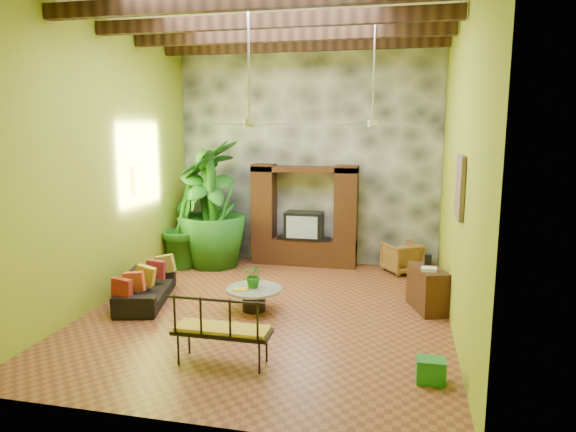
% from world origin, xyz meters
% --- Properties ---
extents(ground, '(7.00, 7.00, 0.00)m').
position_xyz_m(ground, '(0.00, 0.00, 0.00)').
color(ground, brown).
rests_on(ground, ground).
extents(ceiling, '(6.00, 7.00, 0.02)m').
position_xyz_m(ceiling, '(0.00, 0.00, 5.00)').
color(ceiling, silver).
rests_on(ceiling, back_wall).
extents(back_wall, '(6.00, 0.02, 5.00)m').
position_xyz_m(back_wall, '(0.00, 3.50, 2.50)').
color(back_wall, '#A2AF27').
rests_on(back_wall, ground).
extents(left_wall, '(0.02, 7.00, 5.00)m').
position_xyz_m(left_wall, '(-3.00, 0.00, 2.50)').
color(left_wall, '#A2AF27').
rests_on(left_wall, ground).
extents(right_wall, '(0.02, 7.00, 5.00)m').
position_xyz_m(right_wall, '(3.00, 0.00, 2.50)').
color(right_wall, '#A2AF27').
rests_on(right_wall, ground).
extents(stone_accent_wall, '(5.98, 0.10, 4.98)m').
position_xyz_m(stone_accent_wall, '(0.00, 3.44, 2.50)').
color(stone_accent_wall, '#3A3E42').
rests_on(stone_accent_wall, ground).
extents(ceiling_beams, '(5.95, 5.36, 0.22)m').
position_xyz_m(ceiling_beams, '(0.00, 0.00, 4.78)').
color(ceiling_beams, '#331D10').
rests_on(ceiling_beams, ceiling).
extents(entertainment_center, '(2.40, 0.55, 2.30)m').
position_xyz_m(entertainment_center, '(0.00, 3.14, 0.97)').
color(entertainment_center, black).
rests_on(entertainment_center, ground).
extents(ceiling_fan_front, '(1.28, 1.28, 1.86)m').
position_xyz_m(ceiling_fan_front, '(-0.20, -0.40, 3.40)').
color(ceiling_fan_front, silver).
rests_on(ceiling_fan_front, ceiling).
extents(ceiling_fan_back, '(1.28, 1.28, 1.86)m').
position_xyz_m(ceiling_fan_back, '(1.60, 1.20, 3.40)').
color(ceiling_fan_back, silver).
rests_on(ceiling_fan_back, ceiling).
extents(wall_art_mask, '(0.06, 0.32, 0.55)m').
position_xyz_m(wall_art_mask, '(-2.96, 1.00, 2.10)').
color(wall_art_mask, gold).
rests_on(wall_art_mask, left_wall).
extents(wall_art_painting, '(0.06, 0.70, 0.90)m').
position_xyz_m(wall_art_painting, '(2.96, -0.60, 2.30)').
color(wall_art_painting, navy).
rests_on(wall_art_painting, right_wall).
extents(sofa, '(1.15, 1.97, 0.54)m').
position_xyz_m(sofa, '(-2.30, -0.04, 0.27)').
color(sofa, black).
rests_on(sofa, ground).
extents(wicker_armchair, '(1.00, 1.00, 0.67)m').
position_xyz_m(wicker_armchair, '(2.21, 2.94, 0.33)').
color(wicker_armchair, olive).
rests_on(wicker_armchair, ground).
extents(tall_plant_a, '(1.48, 1.26, 2.36)m').
position_xyz_m(tall_plant_a, '(-2.09, 2.58, 1.18)').
color(tall_plant_a, '#216B1C').
rests_on(tall_plant_a, ground).
extents(tall_plant_b, '(1.05, 1.21, 1.93)m').
position_xyz_m(tall_plant_b, '(-2.65, 2.36, 0.96)').
color(tall_plant_b, '#1F6119').
rests_on(tall_plant_b, ground).
extents(tall_plant_c, '(1.73, 1.73, 2.86)m').
position_xyz_m(tall_plant_c, '(-2.00, 2.58, 1.43)').
color(tall_plant_c, '#1B5717').
rests_on(tall_plant_c, ground).
extents(coffee_table, '(0.96, 0.96, 0.40)m').
position_xyz_m(coffee_table, '(-0.27, -0.04, 0.26)').
color(coffee_table, black).
rests_on(coffee_table, ground).
extents(centerpiece_plant, '(0.42, 0.38, 0.42)m').
position_xyz_m(centerpiece_plant, '(-0.28, 0.02, 0.61)').
color(centerpiece_plant, '#22681B').
rests_on(centerpiece_plant, coffee_table).
extents(yellow_tray, '(0.27, 0.21, 0.03)m').
position_xyz_m(yellow_tray, '(-0.46, -0.19, 0.41)').
color(yellow_tray, yellow).
rests_on(yellow_tray, coffee_table).
extents(iron_bench, '(1.32, 0.49, 0.57)m').
position_xyz_m(iron_bench, '(-0.11, -2.15, 0.55)').
color(iron_bench, black).
rests_on(iron_bench, ground).
extents(side_console, '(0.70, 1.02, 0.75)m').
position_xyz_m(side_console, '(2.65, 0.66, 0.38)').
color(side_console, '#371D11').
rests_on(side_console, ground).
extents(green_bin, '(0.35, 0.27, 0.31)m').
position_xyz_m(green_bin, '(2.60, -1.99, 0.15)').
color(green_bin, '#1E7325').
rests_on(green_bin, ground).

